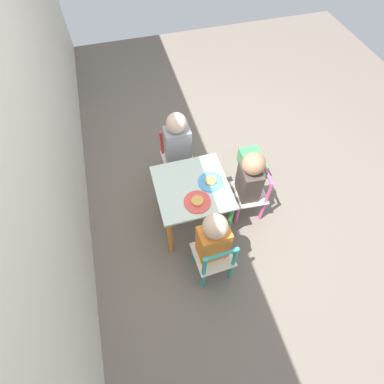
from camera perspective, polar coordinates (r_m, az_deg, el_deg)
ground_plane at (r=2.55m, az=0.00°, el=-5.08°), size 6.00×6.00×0.00m
house_wall at (r=1.61m, az=-32.08°, el=11.63°), size 6.00×0.06×2.60m
kids_table at (r=2.22m, az=0.00°, el=-0.13°), size 0.53×0.53×0.47m
chair_pink at (r=2.43m, az=11.16°, el=-0.25°), size 0.28×0.28×0.50m
chair_teal at (r=2.13m, az=4.21°, el=-12.48°), size 0.27×0.27×0.50m
chair_red at (r=2.62m, az=-2.86°, el=6.45°), size 0.26×0.26×0.50m
child_front at (r=2.27m, az=10.44°, el=2.08°), size 0.21×0.22×0.70m
child_left at (r=1.99m, az=3.89°, el=-8.98°), size 0.22×0.21×0.71m
child_right at (r=2.42m, az=-2.72°, el=8.62°), size 0.21×0.20×0.76m
plate_front at (r=2.17m, az=3.58°, el=1.99°), size 0.18×0.18×0.03m
plate_left at (r=2.07m, az=1.03°, el=-1.84°), size 0.19×0.19×0.03m
storage_bin at (r=2.84m, az=11.37°, el=5.29°), size 0.29×0.18×0.17m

